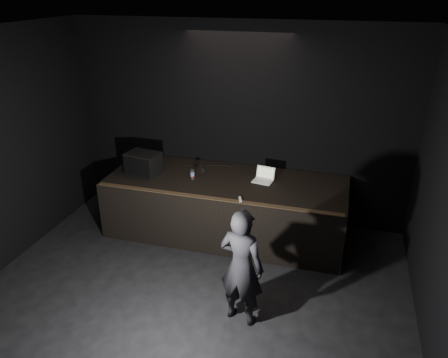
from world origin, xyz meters
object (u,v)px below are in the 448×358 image
object	(u,v)px
stage_riser	(226,207)
person	(242,267)
laptop	(264,177)
beer_can	(193,174)
stage_monitor	(143,163)

from	to	relation	value
stage_riser	person	xyz separation A→B (m)	(0.77, -2.04, 0.30)
laptop	beer_can	xyz separation A→B (m)	(-1.17, -0.26, 0.03)
stage_riser	laptop	bearing A→B (deg)	14.65
beer_can	person	xyz separation A→B (m)	(1.33, -1.94, -0.28)
stage_monitor	person	world-z (taller)	person
stage_monitor	laptop	world-z (taller)	stage_monitor
stage_riser	person	bearing A→B (deg)	-69.17
stage_riser	beer_can	distance (m)	0.81
person	stage_monitor	bearing A→B (deg)	-29.32
laptop	person	xyz separation A→B (m)	(0.16, -2.20, -0.25)
stage_monitor	person	bearing A→B (deg)	-31.69
stage_monitor	laptop	xyz separation A→B (m)	(2.06, 0.26, -0.13)
stage_riser	stage_monitor	xyz separation A→B (m)	(-1.45, -0.10, 0.68)
stage_riser	laptop	distance (m)	0.84
laptop	beer_can	bearing A→B (deg)	-158.23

